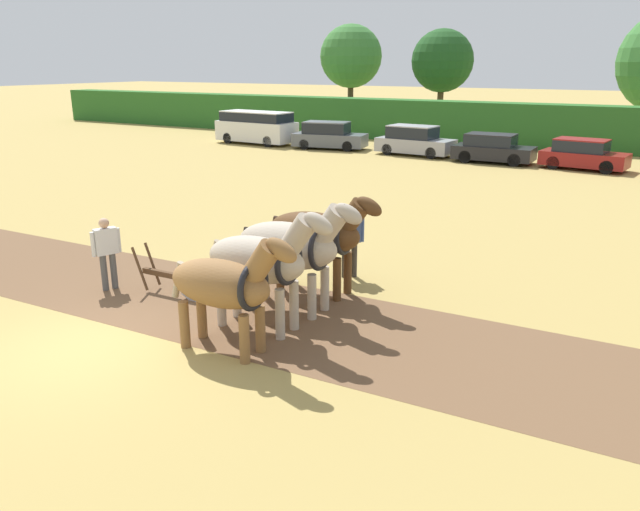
# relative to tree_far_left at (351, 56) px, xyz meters

# --- Properties ---
(ground_plane) EXTENTS (240.00, 240.00, 0.00)m
(ground_plane) POSITION_rel_tree_far_left_xyz_m (14.23, -37.66, -5.31)
(ground_plane) COLOR #A88E4C
(plowed_furrow_strip) EXTENTS (27.24, 4.51, 0.01)m
(plowed_furrow_strip) POSITION_rel_tree_far_left_xyz_m (12.22, -34.95, -5.30)
(plowed_furrow_strip) COLOR brown
(plowed_furrow_strip) RESTS_ON ground
(hedgerow) EXTENTS (76.83, 1.96, 2.57)m
(hedgerow) POSITION_rel_tree_far_left_xyz_m (14.23, -5.59, -4.02)
(hedgerow) COLOR #286023
(hedgerow) RESTS_ON ground
(tree_far_left) EXTENTS (4.72, 4.72, 7.69)m
(tree_far_left) POSITION_rel_tree_far_left_xyz_m (0.00, 0.00, 0.00)
(tree_far_left) COLOR #423323
(tree_far_left) RESTS_ON ground
(tree_left) EXTENTS (4.43, 4.43, 7.21)m
(tree_left) POSITION_rel_tree_far_left_xyz_m (7.10, 0.52, -0.34)
(tree_left) COLOR #4C3823
(tree_left) RESTS_ON ground
(draft_horse_lead_left) EXTENTS (2.69, 0.93, 2.29)m
(draft_horse_lead_left) POSITION_rel_tree_far_left_xyz_m (16.46, -36.50, -4.05)
(draft_horse_lead_left) COLOR brown
(draft_horse_lead_left) RESTS_ON ground
(draft_horse_lead_right) EXTENTS (2.79, 0.98, 2.49)m
(draft_horse_lead_right) POSITION_rel_tree_far_left_xyz_m (16.43, -35.39, -3.93)
(draft_horse_lead_right) COLOR #B2A38E
(draft_horse_lead_right) RESTS_ON ground
(draft_horse_trail_left) EXTENTS (2.92, 1.06, 2.43)m
(draft_horse_trail_left) POSITION_rel_tree_far_left_xyz_m (16.39, -34.27, -3.94)
(draft_horse_trail_left) COLOR #B2A38E
(draft_horse_trail_left) RESTS_ON ground
(draft_horse_trail_right) EXTENTS (2.83, 1.01, 2.35)m
(draft_horse_trail_right) POSITION_rel_tree_far_left_xyz_m (16.35, -33.16, -3.95)
(draft_horse_trail_right) COLOR #513319
(draft_horse_trail_right) RESTS_ON ground
(plow) EXTENTS (1.74, 0.47, 1.13)m
(plow) POSITION_rel_tree_far_left_xyz_m (13.78, -34.91, -4.98)
(plow) COLOR #4C331E
(plow) RESTS_ON ground
(farmer_at_plow) EXTENTS (0.36, 0.63, 1.64)m
(farmer_at_plow) POSITION_rel_tree_far_left_xyz_m (12.20, -35.33, -4.36)
(farmer_at_plow) COLOR #4C4C4C
(farmer_at_plow) RESTS_ON ground
(farmer_beside_team) EXTENTS (0.55, 0.47, 1.72)m
(farmer_beside_team) POSITION_rel_tree_far_left_xyz_m (16.47, -31.89, -4.30)
(farmer_beside_team) COLOR #38332D
(farmer_beside_team) RESTS_ON ground
(parked_van) EXTENTS (5.23, 2.30, 1.98)m
(parked_van) POSITION_rel_tree_far_left_xyz_m (-0.25, -12.24, -4.28)
(parked_van) COLOR silver
(parked_van) RESTS_ON ground
(parked_car_left) EXTENTS (4.49, 2.52, 1.58)m
(parked_car_left) POSITION_rel_tree_far_left_xyz_m (4.85, -12.11, -4.56)
(parked_car_left) COLOR #565B66
(parked_car_left) RESTS_ON ground
(parked_car_center_left) EXTENTS (4.30, 2.05, 1.60)m
(parked_car_center_left) POSITION_rel_tree_far_left_xyz_m (10.17, -12.03, -4.55)
(parked_car_center_left) COLOR #9E9EA8
(parked_car_center_left) RESTS_ON ground
(parked_car_center) EXTENTS (3.98, 1.88, 1.44)m
(parked_car_center) POSITION_rel_tree_far_left_xyz_m (14.60, -12.52, -4.61)
(parked_car_center) COLOR black
(parked_car_center) RESTS_ON ground
(parked_car_center_right) EXTENTS (4.01, 2.12, 1.43)m
(parked_car_center_right) POSITION_rel_tree_far_left_xyz_m (18.90, -12.49, -4.62)
(parked_car_center_right) COLOR maroon
(parked_car_center_right) RESTS_ON ground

